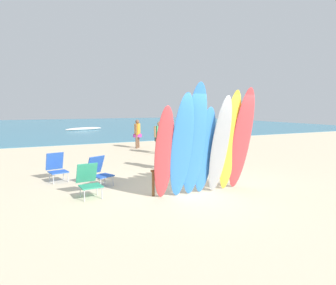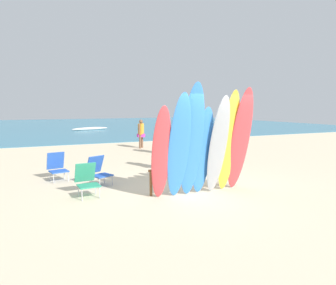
{
  "view_description": "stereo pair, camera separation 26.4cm",
  "coord_description": "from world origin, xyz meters",
  "px_view_note": "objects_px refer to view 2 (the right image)",
  "views": [
    {
      "loc": [
        -4.06,
        -6.69,
        2.19
      ],
      "look_at": [
        0.0,
        1.74,
        1.09
      ],
      "focal_mm": 32.13,
      "sensor_mm": 36.0,
      "label": 1
    },
    {
      "loc": [
        -3.82,
        -6.8,
        2.19
      ],
      "look_at": [
        0.0,
        1.74,
        1.09
      ],
      "focal_mm": 32.13,
      "sensor_mm": 36.0,
      "label": 2
    }
  ],
  "objects_px": {
    "beachgoer_near_rack": "(168,144)",
    "beachgoer_by_water": "(162,135)",
    "beach_chair_striped": "(98,170)",
    "surfboard_yellow_5": "(229,142)",
    "surfboard_rack": "(195,171)",
    "surfboard_red_0": "(161,153)",
    "surfboard_red_6": "(240,140)",
    "surfboard_blue_1": "(179,147)",
    "surfboard_grey_4": "(218,145)",
    "beachgoer_midbeach": "(141,132)",
    "beach_chair_blue": "(87,179)",
    "distant_boat": "(90,129)",
    "beach_chair_red": "(57,166)",
    "surfboard_blue_2": "(192,141)",
    "surfboard_blue_3": "(203,151)"
  },
  "relations": [
    {
      "from": "surfboard_blue_3",
      "to": "surfboard_grey_4",
      "type": "xyz_separation_m",
      "value": [
        0.37,
        -0.12,
        0.14
      ]
    },
    {
      "from": "surfboard_blue_2",
      "to": "surfboard_blue_3",
      "type": "distance_m",
      "value": 0.47
    },
    {
      "from": "surfboard_red_0",
      "to": "beachgoer_near_rack",
      "type": "distance_m",
      "value": 3.43
    },
    {
      "from": "surfboard_red_0",
      "to": "distant_boat",
      "type": "distance_m",
      "value": 23.18
    },
    {
      "from": "surfboard_yellow_5",
      "to": "beach_chair_red",
      "type": "xyz_separation_m",
      "value": [
        -3.96,
        3.16,
        -0.88
      ]
    },
    {
      "from": "beachgoer_near_rack",
      "to": "beachgoer_midbeach",
      "type": "relative_size",
      "value": 1.05
    },
    {
      "from": "surfboard_yellow_5",
      "to": "beachgoer_near_rack",
      "type": "xyz_separation_m",
      "value": [
        -0.32,
        3.08,
        -0.38
      ]
    },
    {
      "from": "beach_chair_blue",
      "to": "beachgoer_near_rack",
      "type": "bearing_deg",
      "value": 27.97
    },
    {
      "from": "beachgoer_near_rack",
      "to": "beach_chair_blue",
      "type": "height_order",
      "value": "beachgoer_near_rack"
    },
    {
      "from": "beachgoer_near_rack",
      "to": "beach_chair_red",
      "type": "height_order",
      "value": "beachgoer_near_rack"
    },
    {
      "from": "surfboard_blue_3",
      "to": "surfboard_blue_2",
      "type": "bearing_deg",
      "value": -168.55
    },
    {
      "from": "surfboard_rack",
      "to": "surfboard_yellow_5",
      "type": "xyz_separation_m",
      "value": [
        0.72,
        -0.46,
        0.8
      ]
    },
    {
      "from": "surfboard_red_0",
      "to": "beach_chair_striped",
      "type": "distance_m",
      "value": 2.42
    },
    {
      "from": "beachgoer_near_rack",
      "to": "beach_chair_blue",
      "type": "distance_m",
      "value": 3.69
    },
    {
      "from": "distant_boat",
      "to": "surfboard_rack",
      "type": "bearing_deg",
      "value": -92.88
    },
    {
      "from": "beachgoer_near_rack",
      "to": "surfboard_red_6",
      "type": "bearing_deg",
      "value": -51.12
    },
    {
      "from": "surfboard_yellow_5",
      "to": "distant_boat",
      "type": "height_order",
      "value": "surfboard_yellow_5"
    },
    {
      "from": "surfboard_blue_2",
      "to": "surfboard_grey_4",
      "type": "xyz_separation_m",
      "value": [
        0.73,
        -0.02,
        -0.15
      ]
    },
    {
      "from": "surfboard_blue_1",
      "to": "surfboard_yellow_5",
      "type": "relative_size",
      "value": 0.97
    },
    {
      "from": "surfboard_blue_2",
      "to": "surfboard_yellow_5",
      "type": "relative_size",
      "value": 1.06
    },
    {
      "from": "beachgoer_midbeach",
      "to": "beach_chair_blue",
      "type": "xyz_separation_m",
      "value": [
        -4.1,
        -7.78,
        -0.45
      ]
    },
    {
      "from": "beachgoer_by_water",
      "to": "distant_boat",
      "type": "distance_m",
      "value": 16.47
    },
    {
      "from": "surfboard_blue_3",
      "to": "surfboard_yellow_5",
      "type": "distance_m",
      "value": 0.76
    },
    {
      "from": "beachgoer_midbeach",
      "to": "beach_chair_red",
      "type": "bearing_deg",
      "value": 0.46
    },
    {
      "from": "beach_chair_blue",
      "to": "beach_chair_striped",
      "type": "xyz_separation_m",
      "value": [
        0.47,
        0.96,
        0.0
      ]
    },
    {
      "from": "surfboard_red_0",
      "to": "beach_chair_striped",
      "type": "bearing_deg",
      "value": 123.33
    },
    {
      "from": "beach_chair_red",
      "to": "distant_boat",
      "type": "distance_m",
      "value": 20.4
    },
    {
      "from": "surfboard_grey_4",
      "to": "beach_chair_red",
      "type": "bearing_deg",
      "value": 134.33
    },
    {
      "from": "surfboard_blue_1",
      "to": "beachgoer_near_rack",
      "type": "relative_size",
      "value": 1.61
    },
    {
      "from": "surfboard_blue_1",
      "to": "surfboard_grey_4",
      "type": "bearing_deg",
      "value": 2.51
    },
    {
      "from": "surfboard_rack",
      "to": "surfboard_red_6",
      "type": "xyz_separation_m",
      "value": [
        1.04,
        -0.51,
        0.83
      ]
    },
    {
      "from": "surfboard_rack",
      "to": "surfboard_red_0",
      "type": "relative_size",
      "value": 1.14
    },
    {
      "from": "beachgoer_by_water",
      "to": "beach_chair_blue",
      "type": "distance_m",
      "value": 7.04
    },
    {
      "from": "distant_boat",
      "to": "beachgoer_near_rack",
      "type": "bearing_deg",
      "value": -92.11
    },
    {
      "from": "beachgoer_by_water",
      "to": "beach_chair_red",
      "type": "xyz_separation_m",
      "value": [
        -4.93,
        -3.47,
        -0.44
      ]
    },
    {
      "from": "beachgoer_midbeach",
      "to": "beachgoer_by_water",
      "type": "relative_size",
      "value": 1.01
    },
    {
      "from": "beach_chair_striped",
      "to": "surfboard_yellow_5",
      "type": "bearing_deg",
      "value": -58.84
    },
    {
      "from": "surfboard_red_0",
      "to": "beach_chair_striped",
      "type": "height_order",
      "value": "surfboard_red_0"
    },
    {
      "from": "surfboard_red_0",
      "to": "surfboard_blue_2",
      "type": "height_order",
      "value": "surfboard_blue_2"
    },
    {
      "from": "surfboard_rack",
      "to": "beachgoer_midbeach",
      "type": "distance_m",
      "value": 8.58
    },
    {
      "from": "beachgoer_by_water",
      "to": "surfboard_red_6",
      "type": "bearing_deg",
      "value": -101.21
    },
    {
      "from": "surfboard_yellow_5",
      "to": "beachgoer_midbeach",
      "type": "xyz_separation_m",
      "value": [
        0.7,
        8.91,
        -0.43
      ]
    },
    {
      "from": "surfboard_yellow_5",
      "to": "surfboard_red_6",
      "type": "distance_m",
      "value": 0.33
    },
    {
      "from": "beachgoer_midbeach",
      "to": "beach_chair_blue",
      "type": "height_order",
      "value": "beachgoer_midbeach"
    },
    {
      "from": "surfboard_blue_2",
      "to": "surfboard_blue_3",
      "type": "bearing_deg",
      "value": 18.05
    },
    {
      "from": "surfboard_blue_1",
      "to": "surfboard_grey_4",
      "type": "xyz_separation_m",
      "value": [
        1.09,
        -0.0,
        -0.03
      ]
    },
    {
      "from": "beach_chair_red",
      "to": "beach_chair_blue",
      "type": "relative_size",
      "value": 1.03
    },
    {
      "from": "beachgoer_midbeach",
      "to": "surfboard_blue_1",
      "type": "bearing_deg",
      "value": 25.99
    },
    {
      "from": "beach_chair_striped",
      "to": "surfboard_red_0",
      "type": "bearing_deg",
      "value": -85.91
    },
    {
      "from": "beachgoer_near_rack",
      "to": "beachgoer_by_water",
      "type": "xyz_separation_m",
      "value": [
        1.29,
        3.54,
        -0.05
      ]
    }
  ]
}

